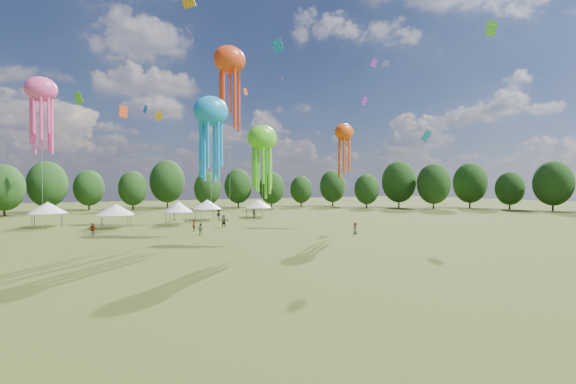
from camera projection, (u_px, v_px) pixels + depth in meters
name	position (u px, v px, depth m)	size (l,w,h in m)	color
ground	(470.00, 316.00, 19.48)	(300.00, 300.00, 0.00)	#384416
spectator_near	(200.00, 229.00, 50.23)	(0.75, 0.58, 1.54)	gray
spectators_far	(220.00, 219.00, 64.13)	(31.51, 32.40, 1.90)	gray
festival_tents	(163.00, 206.00, 65.97)	(41.29, 12.23, 3.92)	#47474C
show_kites	(204.00, 104.00, 53.31)	(42.07, 28.48, 28.13)	#1991D9
small_kites	(213.00, 36.00, 58.76)	(73.61, 60.91, 46.03)	#1991D9
treeline	(159.00, 185.00, 72.41)	(201.57, 95.24, 13.43)	#38281C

